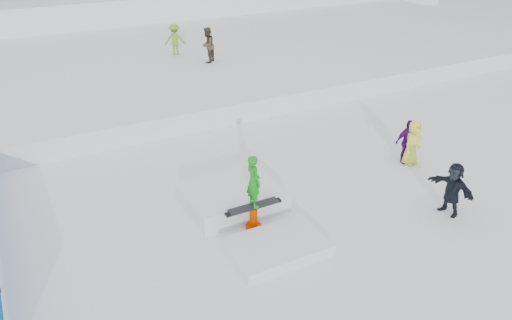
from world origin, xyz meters
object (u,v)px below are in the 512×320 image
spectator_yellow (412,143)px  spectator_dark (452,189)px  walker_olive (207,45)px  spectator_purple (407,142)px  jib_rail_feature (244,207)px  walker_ygreen (175,40)px

spectator_yellow → spectator_dark: 2.99m
walker_olive → spectator_purple: size_ratio=1.13×
spectator_yellow → jib_rail_feature: 6.31m
spectator_yellow → spectator_dark: bearing=-128.7°
walker_olive → spectator_purple: bearing=57.6°
walker_ygreen → spectator_dark: size_ratio=1.02×
spectator_yellow → spectator_purple: bearing=101.8°
spectator_dark → jib_rail_feature: 5.69m
spectator_dark → jib_rail_feature: (-5.09, 2.50, -0.46)m
walker_olive → spectator_yellow: bearing=57.8°
spectator_purple → spectator_yellow: spectator_yellow is taller
walker_olive → spectator_purple: 11.75m
walker_ygreen → spectator_yellow: walker_ygreen is taller
walker_ygreen → jib_rail_feature: (-3.23, -13.99, -1.28)m
spectator_yellow → jib_rail_feature: (-6.29, -0.24, -0.45)m
walker_ygreen → spectator_dark: walker_ygreen is taller
spectator_yellow → jib_rail_feature: size_ratio=0.34×
walker_olive → walker_ygreen: (-0.91, 2.06, -0.06)m
spectator_purple → jib_rail_feature: size_ratio=0.34×
walker_ygreen → spectator_yellow: size_ratio=1.03×
spectator_dark → spectator_yellow: bearing=150.7°
walker_olive → spectator_yellow: size_ratio=1.11×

